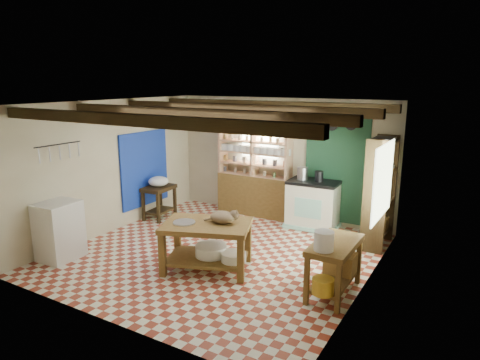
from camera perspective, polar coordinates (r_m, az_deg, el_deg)
The scene contains 30 objects.
floor at distance 7.60m, azimuth -2.85°, elevation -9.86°, with size 5.00×5.00×0.02m, color maroon.
ceiling at distance 7.00m, azimuth -3.10°, elevation 10.20°, with size 5.00×5.00×0.02m, color #46474B.
wall_back at distance 9.33m, azimuth 5.46°, elevation 2.88°, with size 5.00×0.04×2.60m, color beige.
wall_front at distance 5.36m, azimuth -17.83°, elevation -5.59°, with size 5.00×0.04×2.60m, color beige.
wall_left at distance 8.78m, azimuth -16.77°, elevation 1.71°, with size 0.04×5.00×2.60m, color beige.
wall_right at distance 6.22m, azimuth 16.72°, elevation -2.90°, with size 0.04×5.00×2.60m, color beige.
ceiling_beams at distance 7.01m, azimuth -3.08°, elevation 9.22°, with size 5.00×3.80×0.15m, color #342512.
blue_wall_patch at distance 9.42m, azimuth -12.59°, elevation 1.47°, with size 0.04×1.40×1.60m, color #1736AE.
green_wall_patch at distance 8.87m, azimuth 12.71°, elevation 1.74°, with size 1.30×0.04×2.30m, color #1B452C.
window_back at distance 9.47m, azimuth 2.71°, elevation 5.52°, with size 0.90×0.02×0.80m, color silver.
window_right at distance 7.15m, azimuth 18.54°, elevation -0.14°, with size 0.02×1.30×1.20m, color silver.
utensil_rail at distance 7.90m, azimuth -23.03°, elevation 3.52°, with size 0.06×0.90×0.28m, color black.
pot_rack at distance 8.34m, azimuth 12.15°, elevation 7.52°, with size 0.86×0.12×0.36m, color black.
shelving_unit at distance 9.44m, azimuth 1.92°, elevation 1.82°, with size 1.70×0.34×2.20m, color tan.
tall_rack at distance 8.04m, azimuth 18.15°, elevation -1.61°, with size 0.40×0.86×2.00m, color #342512.
work_table at distance 6.91m, azimuth -4.43°, elevation -8.76°, with size 1.36×0.91×0.77m, color brown.
stove at distance 8.87m, azimuth 9.72°, elevation -3.19°, with size 1.00×0.68×0.98m, color white.
prep_table at distance 9.50m, azimuth -10.71°, elevation -2.94°, with size 0.49×0.71×0.72m, color #342512.
white_cabinet at distance 7.85m, azimuth -22.96°, elevation -6.23°, with size 0.55×0.66×0.99m, color silver.
right_counter at distance 6.27m, azimuth 12.44°, elevation -11.41°, with size 0.54×1.08×0.77m, color brown.
cat at distance 6.74m, azimuth -2.33°, elevation -4.97°, with size 0.42×0.32×0.19m, color #876D4E.
steel_tray at distance 6.82m, azimuth -7.46°, elevation -5.61°, with size 0.35×0.35×0.02m, color #B5B3BC.
basin_large at distance 6.98m, azimuth -3.91°, elevation -9.35°, with size 0.51×0.51×0.18m, color silver.
basin_small at distance 6.78m, azimuth -0.86°, elevation -10.21°, with size 0.40×0.40×0.14m, color silver.
kettle_left at distance 8.79m, azimuth 8.33°, elevation 0.87°, with size 0.22×0.22×0.25m, color #B5B3BC.
kettle_right at distance 8.69m, azimuth 10.50°, elevation 0.50°, with size 0.17×0.17×0.21m, color black.
enamel_bowl at distance 9.38m, azimuth -10.83°, elevation -0.19°, with size 0.44×0.44×0.22m, color silver.
white_bucket at distance 5.78m, azimuth 11.13°, elevation -7.97°, with size 0.26×0.26×0.26m, color silver.
wicker_basket at distance 6.55m, azimuth 13.25°, elevation -10.67°, with size 0.43×0.34×0.30m, color #AF8646.
yellow_tub at distance 5.92m, azimuth 11.01°, elevation -13.71°, with size 0.29×0.29×0.21m, color gold.
Camera 1 is at (3.84, -5.84, 2.97)m, focal length 32.00 mm.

